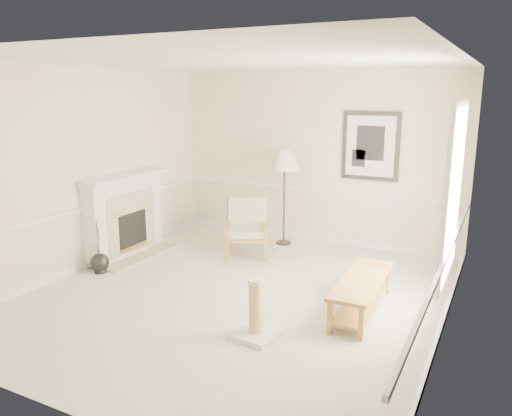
{
  "coord_description": "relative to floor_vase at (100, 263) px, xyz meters",
  "views": [
    {
      "loc": [
        2.96,
        -5.23,
        2.57
      ],
      "look_at": [
        -0.08,
        0.7,
        1.0
      ],
      "focal_mm": 35.0,
      "sensor_mm": 36.0,
      "label": 1
    }
  ],
  "objects": [
    {
      "name": "floor_vase",
      "position": [
        0.0,
        0.0,
        0.0
      ],
      "size": [
        0.27,
        0.27,
        0.79
      ],
      "rotation": [
        0.0,
        0.0,
        0.13
      ],
      "color": "black",
      "rests_on": "ground"
    },
    {
      "name": "room",
      "position": [
        2.29,
        0.28,
        1.72
      ],
      "size": [
        5.04,
        5.54,
        2.92
      ],
      "color": "beige",
      "rests_on": "ground"
    },
    {
      "name": "scratching_post",
      "position": [
        2.88,
        -0.68,
        0.06
      ],
      "size": [
        0.5,
        0.5,
        0.65
      ],
      "rotation": [
        0.0,
        0.0,
        -0.11
      ],
      "color": "white",
      "rests_on": "ground"
    },
    {
      "name": "floor_lamp",
      "position": [
        1.79,
        2.5,
        1.26
      ],
      "size": [
        0.52,
        0.52,
        1.6
      ],
      "rotation": [
        0.0,
        0.0,
        0.04
      ],
      "color": "black",
      "rests_on": "ground"
    },
    {
      "name": "ground",
      "position": [
        2.15,
        0.2,
        -0.14
      ],
      "size": [
        5.5,
        5.5,
        0.0
      ],
      "primitive_type": "plane",
      "color": "silver",
      "rests_on": "ground"
    },
    {
      "name": "bench",
      "position": [
        3.71,
        0.42,
        0.14
      ],
      "size": [
        0.48,
        1.5,
        0.42
      ],
      "rotation": [
        0.0,
        0.0,
        0.02
      ],
      "color": "#A37134",
      "rests_on": "ground"
    },
    {
      "name": "armchair",
      "position": [
        1.5,
        1.72,
        0.34
      ],
      "size": [
        0.93,
        0.95,
        0.9
      ],
      "rotation": [
        0.0,
        0.0,
        0.47
      ],
      "color": "#A37134",
      "rests_on": "ground"
    },
    {
      "name": "fireplace",
      "position": [
        -0.19,
        0.8,
        0.5
      ],
      "size": [
        0.64,
        1.64,
        1.31
      ],
      "color": "white",
      "rests_on": "ground"
    }
  ]
}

